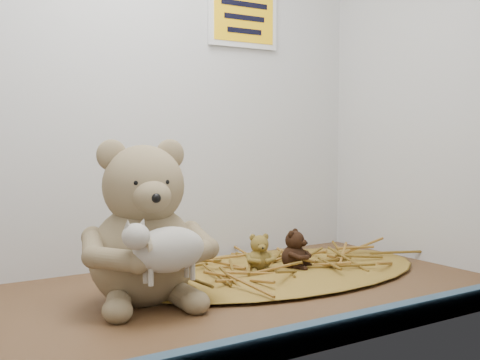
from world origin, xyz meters
TOP-DOWN VIEW (x-y plane):
  - alcove_shell at (0.00, 9.00)cm, footprint 120.40×60.20cm
  - front_rail at (0.00, -28.80)cm, footprint 119.28×2.20cm
  - straw_bed at (24.52, 8.43)cm, footprint 66.55×38.64cm
  - main_teddy at (-6.36, 4.13)cm, footprint 26.12×27.10cm
  - toy_lamb at (-6.36, -5.71)cm, footprint 15.36×9.38cm
  - mini_teddy_tan at (20.91, 9.40)cm, footprint 7.78×7.99cm
  - mini_teddy_brown at (28.14, 7.46)cm, footprint 9.25×9.32cm
  - wall_sign at (30.00, 29.40)cm, footprint 16.00×1.20cm

SIDE VIEW (x-z plane):
  - straw_bed at x=24.52cm, z-range 0.00..1.29cm
  - front_rail at x=0.00cm, z-range 0.00..3.60cm
  - mini_teddy_tan at x=20.91cm, z-range 1.29..8.78cm
  - mini_teddy_brown at x=28.14cm, z-range 1.29..9.30cm
  - toy_lamb at x=-6.36cm, z-range 5.57..15.50cm
  - main_teddy at x=-6.36cm, z-range 0.00..27.47cm
  - alcove_shell at x=0.00cm, z-range -0.20..90.20cm
  - wall_sign at x=30.00cm, z-range 49.50..60.50cm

